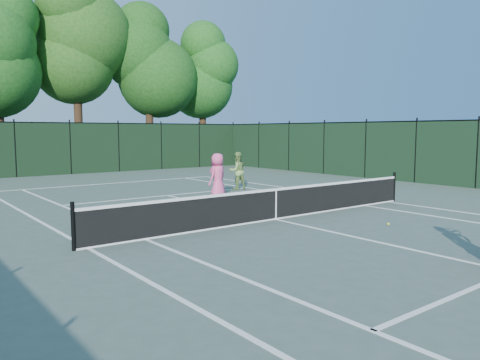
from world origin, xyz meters
TOP-DOWN VIEW (x-y plane):
  - ground at (0.00, 0.00)m, footprint 90.00×90.00m
  - sideline_doubles_left at (-5.49, 0.00)m, footprint 0.10×23.77m
  - sideline_doubles_right at (5.49, 0.00)m, footprint 0.10×23.77m
  - sideline_singles_left at (-4.12, 0.00)m, footprint 0.10×23.77m
  - sideline_singles_right at (4.12, 0.00)m, footprint 0.10×23.77m
  - baseline_far at (0.00, 11.88)m, footprint 10.97×0.10m
  - service_line_far at (0.00, 6.40)m, footprint 8.23×0.10m
  - center_service_line at (0.00, 0.00)m, footprint 0.10×12.80m
  - tennis_net at (0.00, 0.00)m, footprint 11.69×0.09m
  - fence_far at (0.00, 18.00)m, footprint 24.00×0.05m
  - fence_right at (12.00, 0.00)m, footprint 0.05×36.00m
  - tree_3 at (2.00, 22.30)m, footprint 7.00×7.00m
  - tree_4 at (7.00, 21.60)m, footprint 6.20×6.20m
  - tree_5 at (12.00, 22.10)m, footprint 5.80×5.80m
  - player_pink at (1.01, 4.35)m, footprint 0.98×0.80m
  - player_green at (3.32, 6.17)m, footprint 0.90×0.76m
  - loose_ball_midcourt at (1.87, -2.50)m, footprint 0.07×0.07m

SIDE VIEW (x-z plane):
  - ground at x=0.00m, z-range 0.00..0.00m
  - sideline_doubles_left at x=-5.49m, z-range 0.00..0.01m
  - sideline_doubles_right at x=5.49m, z-range 0.00..0.01m
  - sideline_singles_left at x=-4.12m, z-range 0.00..0.01m
  - sideline_singles_right at x=4.12m, z-range 0.00..0.01m
  - baseline_far at x=0.00m, z-range 0.00..0.01m
  - service_line_far at x=0.00m, z-range 0.00..0.01m
  - center_service_line at x=0.00m, z-range 0.00..0.01m
  - loose_ball_midcourt at x=1.87m, z-range 0.00..0.07m
  - tennis_net at x=0.00m, z-range -0.05..1.01m
  - player_green at x=3.32m, z-range 0.00..1.64m
  - player_pink at x=1.01m, z-range 0.00..1.73m
  - fence_far at x=0.00m, z-range 0.00..3.00m
  - fence_right at x=12.00m, z-range 0.00..3.00m
  - tree_5 at x=12.00m, z-range 1.59..13.82m
  - tree_4 at x=7.00m, z-range 1.66..14.63m
  - tree_3 at x=2.00m, z-range 1.78..16.23m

